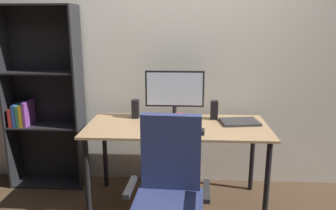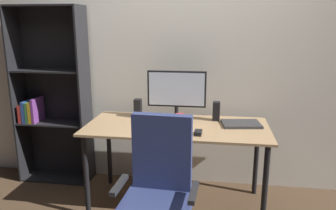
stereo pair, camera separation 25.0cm
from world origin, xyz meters
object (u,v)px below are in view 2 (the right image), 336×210
Objects in this scene: mouse at (198,133)px; bookshelf at (51,98)px; monitor at (177,92)px; speaker_left at (138,108)px; office_chair at (158,201)px; keyboard at (172,132)px; laptop at (241,124)px; speaker_right at (216,111)px; coffee_mug at (180,120)px; desk at (177,135)px.

mouse is 1.62m from bookshelf.
monitor is 1.31m from bookshelf.
office_chair is (0.36, -0.97, -0.37)m from speaker_left.
mouse is at bearing 3.08° from keyboard.
laptop is 0.18× the size of bookshelf.
office_chair reaches higher than speaker_right.
monitor is at bearing 159.56° from laptop.
speaker_right is at bearing 0.00° from speaker_left.
monitor is at bearing 105.24° from coffee_mug.
desk is 4.85× the size of laptop.
keyboard is 0.57m from speaker_left.
coffee_mug is (0.03, 0.23, 0.04)m from keyboard.
speaker_right is 0.17× the size of office_chair.
speaker_left is (-0.58, 0.42, 0.07)m from mouse.
laptop reaches higher than keyboard.
speaker_left is at bearing 152.10° from desk.
office_chair is at bearing -132.31° from laptop.
office_chair is at bearing -90.00° from monitor.
laptop is (0.55, 0.31, 0.00)m from keyboard.
speaker_left is (-0.41, 0.19, 0.04)m from coffee_mug.
mouse is 0.46m from laptop.
bookshelf is at bearing 174.86° from speaker_right.
speaker_right is (-0.21, 0.11, 0.07)m from laptop.
speaker_right is at bearing 52.97° from keyboard.
office_chair is at bearing -93.88° from coffee_mug.
desk is 9.12× the size of speaker_left.
coffee_mug reaches higher than mouse.
laptop is at bearing -6.95° from speaker_left.
desk is 1.38m from bookshelf.
keyboard is 1.71× the size of speaker_right.
desk is at bearing -81.91° from monitor.
monitor reaches higher than speaker_left.
keyboard is at bearing -48.17° from speaker_left.
desk is 2.93× the size of monitor.
mouse is at bearing -107.93° from speaker_right.
mouse is at bearing -53.48° from coffee_mug.
laptop is 0.25m from speaker_right.
mouse is 0.29m from coffee_mug.
speaker_right is at bearing -5.14° from bookshelf.
mouse reaches higher than desk.
speaker_left is 0.72m from speaker_right.
bookshelf is (-1.29, 0.14, -0.13)m from monitor.
bookshelf is (-1.65, 0.15, 0.03)m from speaker_right.
speaker_left is 1.10m from office_chair.
desk is 9.12× the size of speaker_right.
laptop is 1.07m from office_chair.
monitor reaches higher than laptop.
coffee_mug is at bearing 39.99° from desk.
keyboard is 0.91× the size of laptop.
desk is at bearing -27.90° from speaker_left.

